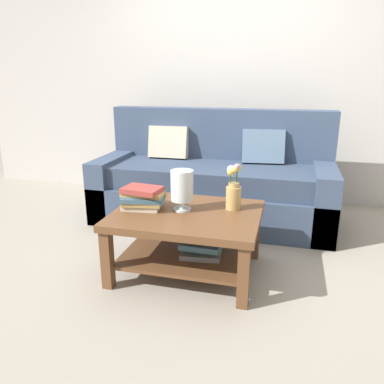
{
  "coord_description": "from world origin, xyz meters",
  "views": [
    {
      "loc": [
        0.66,
        -2.71,
        1.37
      ],
      "look_at": [
        -0.0,
        -0.17,
        0.56
      ],
      "focal_mm": 35.26,
      "sensor_mm": 36.0,
      "label": 1
    }
  ],
  "objects_px": {
    "coffee_table": "(188,230)",
    "book_stack_main": "(143,198)",
    "glass_hurricane_vase": "(182,187)",
    "flower_pitcher": "(234,191)",
    "couch": "(214,183)"
  },
  "relations": [
    {
      "from": "glass_hurricane_vase",
      "to": "flower_pitcher",
      "type": "height_order",
      "value": "flower_pitcher"
    },
    {
      "from": "coffee_table",
      "to": "book_stack_main",
      "type": "distance_m",
      "value": 0.39
    },
    {
      "from": "coffee_table",
      "to": "flower_pitcher",
      "type": "relative_size",
      "value": 3.08
    },
    {
      "from": "couch",
      "to": "flower_pitcher",
      "type": "xyz_separation_m",
      "value": [
        0.34,
        -0.99,
        0.23
      ]
    },
    {
      "from": "book_stack_main",
      "to": "flower_pitcher",
      "type": "distance_m",
      "value": 0.65
    },
    {
      "from": "book_stack_main",
      "to": "couch",
      "type": "bearing_deg",
      "value": 75.91
    },
    {
      "from": "book_stack_main",
      "to": "glass_hurricane_vase",
      "type": "height_order",
      "value": "glass_hurricane_vase"
    },
    {
      "from": "coffee_table",
      "to": "flower_pitcher",
      "type": "height_order",
      "value": "flower_pitcher"
    },
    {
      "from": "couch",
      "to": "book_stack_main",
      "type": "bearing_deg",
      "value": -104.09
    },
    {
      "from": "couch",
      "to": "flower_pitcher",
      "type": "bearing_deg",
      "value": -71.0
    },
    {
      "from": "couch",
      "to": "flower_pitcher",
      "type": "height_order",
      "value": "couch"
    },
    {
      "from": "coffee_table",
      "to": "book_stack_main",
      "type": "height_order",
      "value": "book_stack_main"
    },
    {
      "from": "glass_hurricane_vase",
      "to": "flower_pitcher",
      "type": "distance_m",
      "value": 0.36
    },
    {
      "from": "book_stack_main",
      "to": "glass_hurricane_vase",
      "type": "relative_size",
      "value": 1.12
    },
    {
      "from": "glass_hurricane_vase",
      "to": "flower_pitcher",
      "type": "relative_size",
      "value": 0.88
    }
  ]
}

